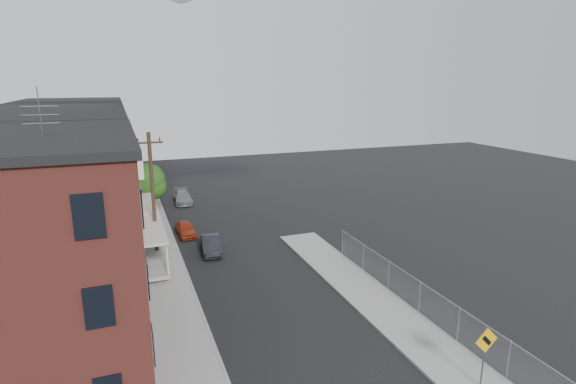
% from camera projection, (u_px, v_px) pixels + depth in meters
% --- Properties ---
extents(sidewalk_left, '(3.00, 62.00, 0.12)m').
position_uv_depth(sidewalk_left, '(153.00, 232.00, 37.37)').
color(sidewalk_left, gray).
rests_on(sidewalk_left, ground).
extents(sidewalk_right, '(3.00, 26.00, 0.12)m').
position_uv_depth(sidewalk_right, '(385.00, 309.00, 24.80)').
color(sidewalk_right, gray).
rests_on(sidewalk_right, ground).
extents(curb_left, '(0.15, 62.00, 0.14)m').
position_uv_depth(curb_left, '(170.00, 230.00, 37.86)').
color(curb_left, gray).
rests_on(curb_left, ground).
extents(curb_right, '(0.15, 26.00, 0.14)m').
position_uv_depth(curb_right, '(362.00, 313.00, 24.30)').
color(curb_right, gray).
rests_on(curb_right, ground).
extents(corner_building, '(10.31, 12.30, 12.15)m').
position_uv_depth(corner_building, '(12.00, 260.00, 18.48)').
color(corner_building, '#351411').
rests_on(corner_building, ground).
extents(row_house_a, '(11.98, 7.00, 10.30)m').
position_uv_depth(row_house_a, '(45.00, 203.00, 27.12)').
color(row_house_a, slate).
rests_on(row_house_a, ground).
extents(row_house_b, '(11.98, 7.00, 10.30)m').
position_uv_depth(row_house_b, '(58.00, 180.00, 33.47)').
color(row_house_b, gray).
rests_on(row_house_b, ground).
extents(row_house_c, '(11.98, 7.00, 10.30)m').
position_uv_depth(row_house_c, '(67.00, 164.00, 39.83)').
color(row_house_c, slate).
rests_on(row_house_c, ground).
extents(row_house_d, '(11.98, 7.00, 10.30)m').
position_uv_depth(row_house_d, '(73.00, 152.00, 46.18)').
color(row_house_d, gray).
rests_on(row_house_d, ground).
extents(row_house_e, '(11.98, 7.00, 10.30)m').
position_uv_depth(row_house_e, '(78.00, 144.00, 52.53)').
color(row_house_e, slate).
rests_on(row_house_e, ground).
extents(chainlink_fence, '(0.06, 18.06, 1.90)m').
position_uv_depth(chainlink_fence, '(420.00, 297.00, 24.18)').
color(chainlink_fence, gray).
rests_on(chainlink_fence, ground).
extents(warning_sign, '(1.10, 0.11, 2.80)m').
position_uv_depth(warning_sign, '(485.00, 348.00, 18.02)').
color(warning_sign, '#515156').
rests_on(warning_sign, ground).
extents(utility_pole, '(1.80, 0.26, 9.00)m').
position_uv_depth(utility_pole, '(153.00, 195.00, 30.77)').
color(utility_pole, black).
rests_on(utility_pole, ground).
extents(street_tree, '(3.22, 3.20, 5.20)m').
position_uv_depth(street_tree, '(149.00, 182.00, 40.19)').
color(street_tree, black).
rests_on(street_tree, ground).
extents(car_near, '(1.47, 3.43, 1.15)m').
position_uv_depth(car_near, '(185.00, 229.00, 36.61)').
color(car_near, maroon).
rests_on(car_near, ground).
extents(car_mid, '(1.69, 3.84, 1.23)m').
position_uv_depth(car_mid, '(211.00, 245.00, 32.93)').
color(car_mid, black).
rests_on(car_mid, ground).
extents(car_far, '(1.87, 4.27, 1.22)m').
position_uv_depth(car_far, '(183.00, 197.00, 46.38)').
color(car_far, slate).
rests_on(car_far, ground).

